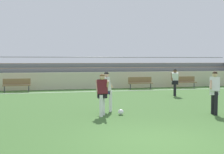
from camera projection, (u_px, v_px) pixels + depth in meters
ground_plane at (156, 141)px, 7.82m from camera, size 160.00×160.00×0.00m
field_line_sideline at (87, 92)px, 20.17m from camera, size 44.00×0.12×0.01m
sideline_wall at (84, 81)px, 22.05m from camera, size 48.00×0.16×1.25m
bleacher_stand at (82, 74)px, 24.15m from camera, size 27.91×3.15×2.44m
bench_far_left at (184, 81)px, 22.62m from camera, size 1.80×0.40×0.90m
bench_far_right at (140, 82)px, 21.83m from camera, size 1.80×0.40×0.90m
bench_near_wall_gap at (17, 84)px, 19.87m from camera, size 1.80×0.40×0.90m
trash_bin at (214, 82)px, 23.19m from camera, size 0.54×0.54×0.82m
player_white_challenging at (106, 88)px, 12.35m from camera, size 0.67×0.45×1.66m
player_dark_wide_left at (102, 91)px, 11.31m from camera, size 0.45×0.57×1.62m
player_white_dropping_back at (215, 89)px, 11.58m from camera, size 0.66×0.50×1.71m
player_white_on_ball at (175, 80)px, 17.66m from camera, size 0.55×0.40×1.62m
soccer_ball at (121, 112)px, 11.59m from camera, size 0.22×0.22×0.22m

